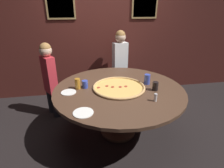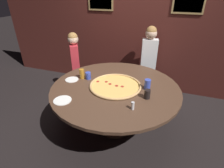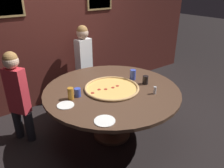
{
  "view_description": "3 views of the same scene",
  "coord_description": "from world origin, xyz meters",
  "px_view_note": "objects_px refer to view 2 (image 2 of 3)",
  "views": [
    {
      "loc": [
        -0.46,
        -2.13,
        1.76
      ],
      "look_at": [
        -0.11,
        -0.06,
        0.83
      ],
      "focal_mm": 28.0,
      "sensor_mm": 36.0,
      "label": 1
    },
    {
      "loc": [
        0.66,
        -2.01,
        1.94
      ],
      "look_at": [
        -0.04,
        -0.04,
        0.79
      ],
      "focal_mm": 28.0,
      "sensor_mm": 36.0,
      "label": 2
    },
    {
      "loc": [
        -1.53,
        -2.07,
        2.01
      ],
      "look_at": [
        -0.05,
        -0.08,
        0.85
      ],
      "focal_mm": 35.0,
      "sensor_mm": 36.0,
      "label": 3
    }
  ],
  "objects_px": {
    "condiment_shaker": "(133,106)",
    "diner_side_left": "(75,62)",
    "drink_cup_centre_back": "(88,76)",
    "dining_table": "(115,93)",
    "drink_cup_front_edge": "(147,85)",
    "diner_far_left": "(149,58)",
    "drink_cup_near_right": "(147,94)",
    "drink_cup_far_right": "(82,74)",
    "giant_pizza": "(115,86)",
    "white_plate_right_side": "(62,100)",
    "white_plate_beside_cup": "(72,80)"
  },
  "relations": [
    {
      "from": "drink_cup_front_edge",
      "to": "condiment_shaker",
      "type": "bearing_deg",
      "value": -98.81
    },
    {
      "from": "drink_cup_far_right",
      "to": "condiment_shaker",
      "type": "distance_m",
      "value": 1.04
    },
    {
      "from": "white_plate_beside_cup",
      "to": "drink_cup_front_edge",
      "type": "bearing_deg",
      "value": 5.1
    },
    {
      "from": "drink_cup_front_edge",
      "to": "diner_side_left",
      "type": "distance_m",
      "value": 1.57
    },
    {
      "from": "dining_table",
      "to": "drink_cup_far_right",
      "type": "xyz_separation_m",
      "value": [
        -0.56,
        0.07,
        0.18
      ]
    },
    {
      "from": "white_plate_right_side",
      "to": "condiment_shaker",
      "type": "distance_m",
      "value": 0.85
    },
    {
      "from": "giant_pizza",
      "to": "drink_cup_centre_back",
      "type": "bearing_deg",
      "value": 169.34
    },
    {
      "from": "drink_cup_near_right",
      "to": "white_plate_beside_cup",
      "type": "distance_m",
      "value": 1.15
    },
    {
      "from": "drink_cup_near_right",
      "to": "drink_cup_far_right",
      "type": "relative_size",
      "value": 0.81
    },
    {
      "from": "diner_far_left",
      "to": "drink_cup_centre_back",
      "type": "bearing_deg",
      "value": 44.19
    },
    {
      "from": "drink_cup_near_right",
      "to": "drink_cup_centre_back",
      "type": "xyz_separation_m",
      "value": [
        -0.92,
        0.23,
        -0.01
      ]
    },
    {
      "from": "drink_cup_centre_back",
      "to": "diner_far_left",
      "type": "distance_m",
      "value": 1.33
    },
    {
      "from": "white_plate_right_side",
      "to": "diner_side_left",
      "type": "xyz_separation_m",
      "value": [
        -0.53,
        1.22,
        -0.02
      ]
    },
    {
      "from": "dining_table",
      "to": "drink_cup_front_edge",
      "type": "relative_size",
      "value": 12.26
    },
    {
      "from": "dining_table",
      "to": "drink_cup_far_right",
      "type": "bearing_deg",
      "value": 172.64
    },
    {
      "from": "dining_table",
      "to": "drink_cup_front_edge",
      "type": "distance_m",
      "value": 0.47
    },
    {
      "from": "drink_cup_near_right",
      "to": "condiment_shaker",
      "type": "bearing_deg",
      "value": -111.76
    },
    {
      "from": "drink_cup_centre_back",
      "to": "condiment_shaker",
      "type": "height_order",
      "value": "drink_cup_centre_back"
    },
    {
      "from": "dining_table",
      "to": "diner_far_left",
      "type": "xyz_separation_m",
      "value": [
        0.27,
        1.19,
        0.15
      ]
    },
    {
      "from": "drink_cup_near_right",
      "to": "drink_cup_far_right",
      "type": "distance_m",
      "value": 1.04
    },
    {
      "from": "giant_pizza",
      "to": "white_plate_beside_cup",
      "type": "relative_size",
      "value": 3.69
    },
    {
      "from": "diner_side_left",
      "to": "drink_cup_centre_back",
      "type": "bearing_deg",
      "value": -169.26
    },
    {
      "from": "white_plate_beside_cup",
      "to": "diner_side_left",
      "type": "xyz_separation_m",
      "value": [
        -0.35,
        0.7,
        -0.02
      ]
    },
    {
      "from": "dining_table",
      "to": "drink_cup_near_right",
      "type": "bearing_deg",
      "value": -17.81
    },
    {
      "from": "drink_cup_front_edge",
      "to": "drink_cup_far_right",
      "type": "relative_size",
      "value": 0.99
    },
    {
      "from": "giant_pizza",
      "to": "drink_cup_near_right",
      "type": "xyz_separation_m",
      "value": [
        0.47,
        -0.15,
        0.05
      ]
    },
    {
      "from": "dining_table",
      "to": "condiment_shaker",
      "type": "bearing_deg",
      "value": -50.98
    },
    {
      "from": "drink_cup_centre_back",
      "to": "diner_side_left",
      "type": "bearing_deg",
      "value": 133.98
    },
    {
      "from": "condiment_shaker",
      "to": "drink_cup_centre_back",
      "type": "bearing_deg",
      "value": 147.41
    },
    {
      "from": "white_plate_beside_cup",
      "to": "diner_side_left",
      "type": "relative_size",
      "value": 0.15
    },
    {
      "from": "drink_cup_front_edge",
      "to": "drink_cup_centre_back",
      "type": "xyz_separation_m",
      "value": [
        -0.89,
        0.01,
        -0.02
      ]
    },
    {
      "from": "condiment_shaker",
      "to": "diner_side_left",
      "type": "bearing_deg",
      "value": 141.24
    },
    {
      "from": "dining_table",
      "to": "condiment_shaker",
      "type": "relative_size",
      "value": 18.37
    },
    {
      "from": "giant_pizza",
      "to": "white_plate_right_side",
      "type": "height_order",
      "value": "giant_pizza"
    },
    {
      "from": "dining_table",
      "to": "drink_cup_near_right",
      "type": "xyz_separation_m",
      "value": [
        0.46,
        -0.15,
        0.17
      ]
    },
    {
      "from": "condiment_shaker",
      "to": "diner_side_left",
      "type": "distance_m",
      "value": 1.76
    },
    {
      "from": "diner_side_left",
      "to": "white_plate_right_side",
      "type": "bearing_deg",
      "value": 170.19
    },
    {
      "from": "drink_cup_front_edge",
      "to": "diner_far_left",
      "type": "height_order",
      "value": "diner_far_left"
    },
    {
      "from": "dining_table",
      "to": "giant_pizza",
      "type": "xyz_separation_m",
      "value": [
        -0.0,
        -0.0,
        0.12
      ]
    },
    {
      "from": "giant_pizza",
      "to": "white_plate_right_side",
      "type": "bearing_deg",
      "value": -132.05
    },
    {
      "from": "drink_cup_centre_back",
      "to": "dining_table",
      "type": "bearing_deg",
      "value": -10.47
    },
    {
      "from": "white_plate_beside_cup",
      "to": "white_plate_right_side",
      "type": "bearing_deg",
      "value": -70.81
    },
    {
      "from": "diner_far_left",
      "to": "diner_side_left",
      "type": "bearing_deg",
      "value": 9.43
    },
    {
      "from": "white_plate_beside_cup",
      "to": "condiment_shaker",
      "type": "relative_size",
      "value": 2.02
    },
    {
      "from": "drink_cup_far_right",
      "to": "diner_side_left",
      "type": "bearing_deg",
      "value": 128.02
    },
    {
      "from": "drink_cup_centre_back",
      "to": "white_plate_right_side",
      "type": "distance_m",
      "value": 0.63
    },
    {
      "from": "white_plate_right_side",
      "to": "diner_side_left",
      "type": "height_order",
      "value": "diner_side_left"
    },
    {
      "from": "dining_table",
      "to": "diner_side_left",
      "type": "xyz_separation_m",
      "value": [
        -1.02,
        0.67,
        0.09
      ]
    },
    {
      "from": "drink_cup_front_edge",
      "to": "diner_far_left",
      "type": "distance_m",
      "value": 1.14
    },
    {
      "from": "giant_pizza",
      "to": "diner_side_left",
      "type": "height_order",
      "value": "diner_side_left"
    }
  ]
}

